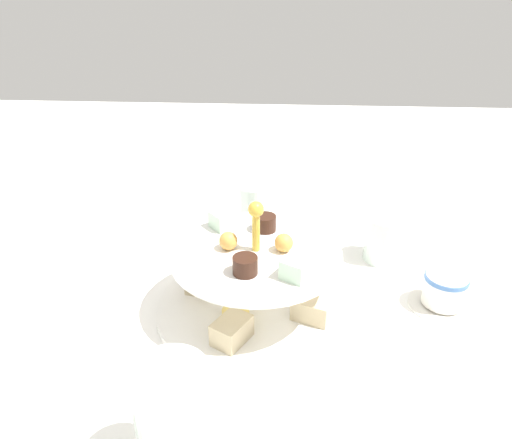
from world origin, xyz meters
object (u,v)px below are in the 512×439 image
at_px(tiered_serving_stand, 256,284).
at_px(water_glass_tall_right, 174,422).
at_px(teacup_with_saucer, 444,292).
at_px(butter_knife_right, 471,438).
at_px(water_glass_short_left, 385,238).
at_px(water_glass_mid_back, 256,210).
at_px(butter_knife_left, 53,293).

xyz_separation_m(tiered_serving_stand, water_glass_tall_right, (0.24, -0.06, 0.02)).
distance_m(tiered_serving_stand, water_glass_tall_right, 0.25).
distance_m(water_glass_tall_right, teacup_with_saucer, 0.41).
relative_size(water_glass_tall_right, teacup_with_saucer, 1.33).
xyz_separation_m(water_glass_tall_right, butter_knife_right, (-0.05, 0.28, -0.06)).
bearing_deg(water_glass_short_left, water_glass_mid_back, -109.07).
relative_size(tiered_serving_stand, teacup_with_saucer, 3.01).
distance_m(tiered_serving_stand, water_glass_mid_back, 0.22).
distance_m(tiered_serving_stand, butter_knife_left, 0.30).
bearing_deg(water_glass_mid_back, teacup_with_saucer, 54.44).
xyz_separation_m(butter_knife_right, water_glass_mid_back, (-0.41, -0.24, 0.04)).
bearing_deg(water_glass_short_left, butter_knife_right, 4.97).
xyz_separation_m(water_glass_tall_right, teacup_with_saucer, (-0.27, 0.31, -0.04)).
bearing_deg(water_glass_mid_back, butter_knife_right, 30.48).
distance_m(water_glass_short_left, butter_knife_right, 0.34).
xyz_separation_m(tiered_serving_stand, butter_knife_left, (-0.02, -0.30, -0.04)).
height_order(teacup_with_saucer, water_glass_mid_back, water_glass_mid_back).
bearing_deg(water_glass_short_left, teacup_with_saucer, 26.29).
height_order(butter_knife_left, butter_knife_right, same).
relative_size(tiered_serving_stand, water_glass_mid_back, 2.93).
bearing_deg(teacup_with_saucer, water_glass_mid_back, -125.56).
relative_size(teacup_with_saucer, butter_knife_left, 0.53).
bearing_deg(water_glass_tall_right, water_glass_mid_back, 175.03).
bearing_deg(water_glass_tall_right, butter_knife_right, 99.86).
height_order(tiered_serving_stand, butter_knife_left, tiered_serving_stand).
distance_m(teacup_with_saucer, butter_knife_right, 0.22).
distance_m(teacup_with_saucer, water_glass_mid_back, 0.34).
bearing_deg(teacup_with_saucer, water_glass_short_left, -153.71).
xyz_separation_m(teacup_with_saucer, butter_knife_left, (0.01, -0.55, -0.02)).
distance_m(water_glass_short_left, teacup_with_saucer, 0.14).
bearing_deg(butter_knife_left, butter_knife_right, 70.49).
xyz_separation_m(water_glass_short_left, teacup_with_saucer, (0.12, 0.06, -0.01)).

